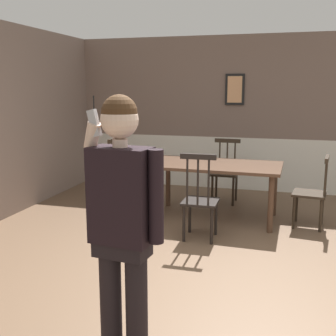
% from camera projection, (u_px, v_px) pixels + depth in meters
% --- Properties ---
extents(ground_plane, '(8.22, 8.22, 0.00)m').
position_uv_depth(ground_plane, '(208.00, 282.00, 3.84)').
color(ground_plane, brown).
extents(room_back_partition, '(6.16, 0.17, 2.63)m').
position_uv_depth(room_back_partition, '(248.00, 117.00, 7.14)').
color(room_back_partition, '#756056').
rests_on(room_back_partition, ground_plane).
extents(dining_table, '(1.78, 1.01, 0.76)m').
position_uv_depth(dining_table, '(215.00, 170.00, 5.61)').
color(dining_table, '#4C3323').
rests_on(dining_table, ground_plane).
extents(chair_near_window, '(0.51, 0.51, 1.06)m').
position_uv_depth(chair_near_window, '(128.00, 177.00, 6.02)').
color(chair_near_window, '#2D2319').
rests_on(chair_near_window, ground_plane).
extents(chair_by_doorway, '(0.41, 0.41, 1.04)m').
position_uv_depth(chair_by_doorway, '(200.00, 200.00, 4.84)').
color(chair_by_doorway, black).
rests_on(chair_by_doorway, ground_plane).
extents(chair_at_table_head, '(0.45, 0.45, 0.93)m').
position_uv_depth(chair_at_table_head, '(312.00, 193.00, 5.28)').
color(chair_at_table_head, '#2D2319').
rests_on(chair_at_table_head, ground_plane).
extents(chair_opposite_corner, '(0.41, 0.41, 0.98)m').
position_uv_depth(chair_opposite_corner, '(225.00, 172.00, 6.46)').
color(chair_opposite_corner, '#2D2319').
rests_on(chair_opposite_corner, ground_plane).
extents(person_figure, '(0.54, 0.25, 1.73)m').
position_uv_depth(person_figure, '(123.00, 217.00, 2.53)').
color(person_figure, black).
rests_on(person_figure, ground_plane).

